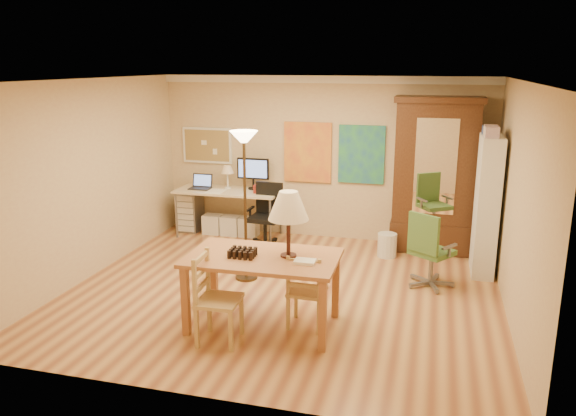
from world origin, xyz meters
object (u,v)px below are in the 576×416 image
(armoire, at_px, (434,185))
(office_chair_black, at_px, (266,230))
(dining_table, at_px, (272,242))
(bookshelf, at_px, (486,206))
(computer_desk, at_px, (232,208))
(office_chair_green, at_px, (429,267))

(armoire, bearing_deg, office_chair_black, -169.17)
(armoire, bearing_deg, dining_table, -117.62)
(office_chair_black, relative_size, armoire, 0.43)
(armoire, bearing_deg, bookshelf, -48.80)
(computer_desk, relative_size, bookshelf, 0.91)
(dining_table, bearing_deg, office_chair_black, 108.50)
(bookshelf, bearing_deg, dining_table, -135.10)
(dining_table, relative_size, bookshelf, 0.86)
(computer_desk, height_order, armoire, armoire)
(computer_desk, height_order, bookshelf, bookshelf)
(computer_desk, xyz_separation_m, office_chair_black, (0.74, -0.42, -0.22))
(dining_table, height_order, computer_desk, dining_table)
(computer_desk, distance_m, bookshelf, 4.15)
(office_chair_green, bearing_deg, bookshelf, 46.57)
(computer_desk, distance_m, office_chair_black, 0.88)
(dining_table, distance_m, office_chair_green, 2.46)
(office_chair_green, xyz_separation_m, armoire, (-0.01, 1.58, 0.77))
(computer_desk, xyz_separation_m, bookshelf, (4.06, -0.74, 0.48))
(office_chair_green, bearing_deg, armoire, 90.21)
(dining_table, xyz_separation_m, office_chair_black, (-0.91, 2.72, -0.72))
(office_chair_black, relative_size, bookshelf, 0.53)
(dining_table, xyz_separation_m, armoire, (1.68, 3.22, 0.06))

